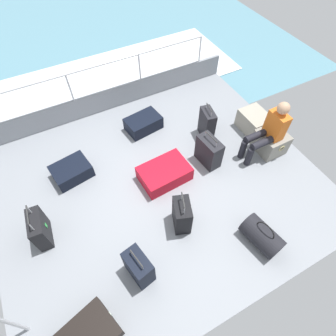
{
  "coord_description": "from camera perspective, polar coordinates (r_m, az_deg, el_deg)",
  "views": [
    {
      "loc": [
        2.31,
        -1.05,
        3.83
      ],
      "look_at": [
        -0.05,
        0.2,
        0.25
      ],
      "focal_mm": 29.31,
      "sensor_mm": 36.0,
      "label": 1
    }
  ],
  "objects": [
    {
      "name": "suitcase_1",
      "position": [
        3.76,
        -6.09,
        -19.81
      ],
      "size": [
        0.44,
        0.31,
        0.6
      ],
      "color": "black",
      "rests_on": "ground_plane"
    },
    {
      "name": "ground_plane",
      "position": [
        4.62,
        -1.91,
        -3.45
      ],
      "size": [
        4.4,
        5.2,
        0.06
      ],
      "primitive_type": "cube",
      "color": "gray"
    },
    {
      "name": "cargo_crate_0",
      "position": [
        5.53,
        17.44,
        9.16
      ],
      "size": [
        0.6,
        0.45,
        0.37
      ],
      "color": "#9E9989",
      "rests_on": "ground_plane"
    },
    {
      "name": "sea_wake",
      "position": [
        7.31,
        -15.2,
        16.58
      ],
      "size": [
        12.0,
        12.0,
        0.01
      ],
      "color": "#598C9E",
      "rests_on": "ground_plane"
    },
    {
      "name": "suitcase_0",
      "position": [
        5.35,
        -5.14,
        9.23
      ],
      "size": [
        0.51,
        0.7,
        0.26
      ],
      "color": "black",
      "rests_on": "ground_plane"
    },
    {
      "name": "suitcase_8",
      "position": [
        4.73,
        8.48,
        3.43
      ],
      "size": [
        0.48,
        0.29,
        0.63
      ],
      "color": "black",
      "rests_on": "ground_plane"
    },
    {
      "name": "suitcase_2",
      "position": [
        4.55,
        -0.75,
        -1.11
      ],
      "size": [
        0.6,
        0.84,
        0.27
      ],
      "color": "#B70C1E",
      "rests_on": "ground_plane"
    },
    {
      "name": "cargo_crate_1",
      "position": [
        5.24,
        20.55,
        5.13
      ],
      "size": [
        0.52,
        0.46,
        0.39
      ],
      "color": "gray",
      "rests_on": "ground_plane"
    },
    {
      "name": "suitcase_4",
      "position": [
        4.87,
        -19.4,
        -0.61
      ],
      "size": [
        0.56,
        0.67,
        0.24
      ],
      "color": "black",
      "rests_on": "ground_plane"
    },
    {
      "name": "passenger_seated",
      "position": [
        4.87,
        20.23,
        7.38
      ],
      "size": [
        0.34,
        0.66,
        1.09
      ],
      "color": "orange",
      "rests_on": "ground_plane"
    },
    {
      "name": "suitcase_6",
      "position": [
        4.32,
        -25.11,
        -11.38
      ],
      "size": [
        0.47,
        0.22,
        0.69
      ],
      "color": "black",
      "rests_on": "ground_plane"
    },
    {
      "name": "suitcase_3",
      "position": [
        5.14,
        8.09,
        9.09
      ],
      "size": [
        0.4,
        0.25,
        0.68
      ],
      "color": "black",
      "rests_on": "ground_plane"
    },
    {
      "name": "suitcase_5",
      "position": [
        4.0,
        2.9,
        -9.76
      ],
      "size": [
        0.42,
        0.34,
        0.71
      ],
      "color": "black",
      "rests_on": "ground_plane"
    },
    {
      "name": "duffel_bag",
      "position": [
        4.19,
        18.93,
        -13.19
      ],
      "size": [
        0.63,
        0.43,
        0.49
      ],
      "color": "black",
      "rests_on": "ground_plane"
    },
    {
      "name": "railing_port",
      "position": [
        5.52,
        -12.88,
        18.41
      ],
      "size": [
        0.04,
        4.2,
        1.02
      ],
      "color": "silver",
      "rests_on": "ground_plane"
    },
    {
      "name": "gunwale_port",
      "position": [
        5.85,
        -11.88,
        13.97
      ],
      "size": [
        0.06,
        5.2,
        0.45
      ],
      "primitive_type": "cube",
      "color": "gray",
      "rests_on": "ground_plane"
    }
  ]
}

